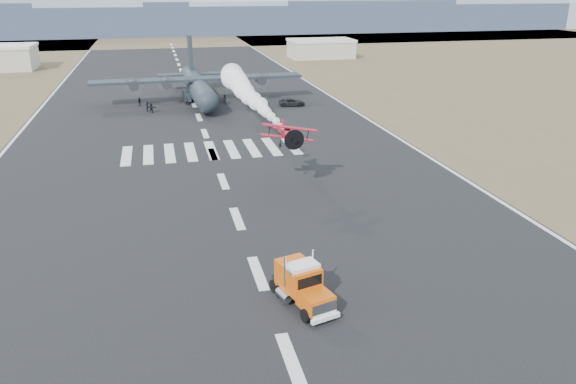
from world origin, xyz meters
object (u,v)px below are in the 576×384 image
object	(u,v)px
aerobatic_biplane	(288,134)
crew_e	(217,104)
support_vehicle	(292,102)
crew_c	(247,99)
crew_b	(225,99)
semi_truck	(302,283)
crew_f	(151,108)
crew_h	(148,107)
hangar_right	(321,48)
transport_aircraft	(197,85)
crew_d	(140,102)
crew_g	(252,104)
crew_a	(187,101)

from	to	relation	value
aerobatic_biplane	crew_e	size ratio (longest dim) A/B	3.74
support_vehicle	crew_c	size ratio (longest dim) A/B	3.24
crew_b	crew_c	xyz separation A→B (m)	(4.51, -0.55, -0.15)
semi_truck	crew_f	bearing A→B (deg)	82.70
aerobatic_biplane	crew_h	world-z (taller)	aerobatic_biplane
hangar_right	transport_aircraft	bearing A→B (deg)	-125.81
hangar_right	aerobatic_biplane	size ratio (longest dim) A/B	3.16
crew_e	crew_d	bearing A→B (deg)	-106.77
support_vehicle	crew_h	size ratio (longest dim) A/B	2.89
hangar_right	aerobatic_biplane	bearing A→B (deg)	-108.16
crew_f	crew_g	size ratio (longest dim) A/B	1.13
crew_a	crew_g	world-z (taller)	crew_a
crew_b	crew_h	distance (m)	15.54
crew_g	crew_h	bearing A→B (deg)	-84.09
crew_b	crew_h	world-z (taller)	crew_b
crew_d	crew_a	bearing A→B (deg)	111.72
hangar_right	crew_c	xyz separation A→B (m)	(-35.36, -67.39, -2.21)
crew_f	crew_d	bearing A→B (deg)	-60.74
transport_aircraft	crew_c	world-z (taller)	transport_aircraft
support_vehicle	crew_e	world-z (taller)	crew_e
crew_a	crew_d	xyz separation A→B (m)	(-9.14, 1.52, -0.04)
crew_a	crew_f	xyz separation A→B (m)	(-6.90, -5.66, 0.02)
crew_e	crew_g	world-z (taller)	crew_e
semi_truck	crew_d	distance (m)	79.38
support_vehicle	crew_d	size ratio (longest dim) A/B	3.02
transport_aircraft	crew_e	size ratio (longest dim) A/B	24.45
transport_aircraft	crew_f	size ratio (longest dim) A/B	23.35
crew_c	crew_h	xyz separation A→B (m)	(-19.61, -3.14, 0.10)
hangar_right	crew_f	bearing A→B (deg)	-126.96
crew_e	crew_f	size ratio (longest dim) A/B	0.95
hangar_right	semi_truck	bearing A→B (deg)	-106.91
support_vehicle	crew_c	xyz separation A→B (m)	(-8.27, 4.59, 0.08)
crew_h	crew_d	bearing A→B (deg)	20.02
semi_truck	crew_a	xyz separation A→B (m)	(-3.88, 76.78, -0.76)
crew_a	crew_b	xyz separation A→B (m)	(7.58, -0.26, 0.06)
aerobatic_biplane	crew_c	size ratio (longest dim) A/B	4.08
aerobatic_biplane	crew_d	world-z (taller)	aerobatic_biplane
transport_aircraft	crew_a	world-z (taller)	transport_aircraft
crew_a	semi_truck	bearing A→B (deg)	121.61
hangar_right	crew_d	size ratio (longest dim) A/B	11.99
hangar_right	crew_f	xyz separation A→B (m)	(-54.35, -72.24, -2.10)
hangar_right	aerobatic_biplane	distance (m)	124.37
crew_d	crew_b	bearing A→B (deg)	115.06
aerobatic_biplane	support_vehicle	size ratio (longest dim) A/B	1.26
transport_aircraft	crew_c	xyz separation A→B (m)	(9.43, -5.32, -2.37)
crew_e	crew_a	bearing A→B (deg)	-121.57
crew_b	crew_h	xyz separation A→B (m)	(-15.10, -3.69, -0.06)
semi_truck	crew_c	distance (m)	76.41
hangar_right	crew_a	bearing A→B (deg)	-125.48
crew_f	aerobatic_biplane	bearing A→B (deg)	120.72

